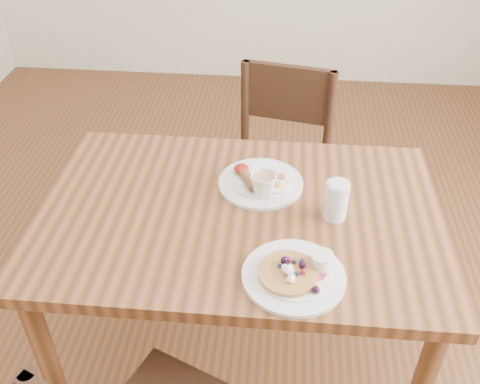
{
  "coord_description": "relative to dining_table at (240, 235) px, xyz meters",
  "views": [
    {
      "loc": [
        0.12,
        -1.23,
        1.77
      ],
      "look_at": [
        0.0,
        0.0,
        0.82
      ],
      "focal_mm": 40.0,
      "sensor_mm": 36.0,
      "label": 1
    }
  ],
  "objects": [
    {
      "name": "pancake_plate",
      "position": [
        0.17,
        -0.26,
        0.11
      ],
      "size": [
        0.27,
        0.27,
        0.06
      ],
      "color": "white",
      "rests_on": "dining_table"
    },
    {
      "name": "dining_table",
      "position": [
        0.0,
        0.0,
        0.0
      ],
      "size": [
        1.2,
        0.8,
        0.75
      ],
      "color": "brown",
      "rests_on": "ground"
    },
    {
      "name": "breakfast_plate",
      "position": [
        0.05,
        0.13,
        0.11
      ],
      "size": [
        0.27,
        0.27,
        0.04
      ],
      "color": "white",
      "rests_on": "dining_table"
    },
    {
      "name": "water_glass",
      "position": [
        0.28,
        -0.0,
        0.16
      ],
      "size": [
        0.07,
        0.07,
        0.12
      ],
      "primitive_type": "cylinder",
      "color": "silver",
      "rests_on": "dining_table"
    },
    {
      "name": "teacup_saucer",
      "position": [
        0.06,
        0.07,
        0.14
      ],
      "size": [
        0.14,
        0.14,
        0.09
      ],
      "color": "white",
      "rests_on": "dining_table"
    },
    {
      "name": "ground",
      "position": [
        0.0,
        0.0,
        -0.65
      ],
      "size": [
        5.0,
        5.0,
        0.0
      ],
      "primitive_type": "plane",
      "color": "#542F18",
      "rests_on": "ground"
    },
    {
      "name": "chair_far",
      "position": [
        0.1,
        0.62,
        -0.16
      ],
      "size": [
        0.49,
        0.49,
        0.88
      ],
      "rotation": [
        0.0,
        0.0,
        2.95
      ],
      "color": "#321F12",
      "rests_on": "ground"
    }
  ]
}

